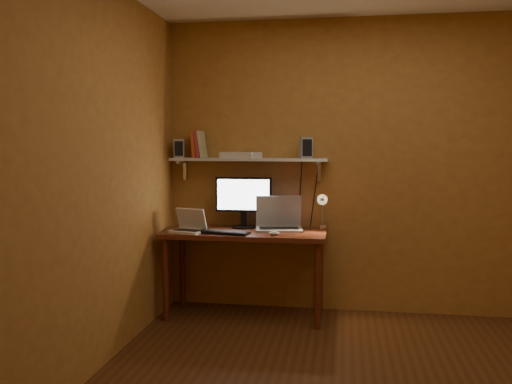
% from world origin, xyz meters
% --- Properties ---
extents(room, '(3.44, 3.24, 2.64)m').
position_xyz_m(room, '(0.00, 0.00, 1.30)').
color(room, '#513114').
rests_on(room, ground).
extents(desk, '(1.40, 0.60, 0.75)m').
position_xyz_m(desk, '(-0.95, 1.28, 0.66)').
color(desk, '#602A17').
rests_on(desk, ground).
extents(wall_shelf, '(1.40, 0.25, 0.21)m').
position_xyz_m(wall_shelf, '(-0.95, 1.47, 1.36)').
color(wall_shelf, silver).
rests_on(wall_shelf, room).
extents(monitor, '(0.50, 0.22, 0.46)m').
position_xyz_m(monitor, '(-0.99, 1.46, 1.01)').
color(monitor, black).
rests_on(monitor, desk).
extents(laptop, '(0.44, 0.35, 0.30)m').
position_xyz_m(laptop, '(-0.67, 1.40, 0.83)').
color(laptop, '#96989E').
rests_on(laptop, desk).
extents(netbook, '(0.32, 0.26, 0.20)m').
position_xyz_m(netbook, '(-1.41, 1.15, 0.81)').
color(netbook, white).
rests_on(netbook, desk).
extents(keyboard, '(0.45, 0.22, 0.02)m').
position_xyz_m(keyboard, '(-1.10, 1.11, 0.76)').
color(keyboard, black).
rests_on(keyboard, desk).
extents(mouse, '(0.09, 0.06, 0.03)m').
position_xyz_m(mouse, '(-0.67, 1.11, 0.77)').
color(mouse, white).
rests_on(mouse, desk).
extents(desk_lamp, '(0.09, 0.23, 0.38)m').
position_xyz_m(desk_lamp, '(-0.29, 1.41, 0.96)').
color(desk_lamp, silver).
rests_on(desk_lamp, desk).
extents(speaker_left, '(0.11, 0.11, 0.17)m').
position_xyz_m(speaker_left, '(-1.59, 1.46, 1.46)').
color(speaker_left, '#96989E').
rests_on(speaker_left, wall_shelf).
extents(speaker_right, '(0.13, 0.13, 0.18)m').
position_xyz_m(speaker_right, '(-0.44, 1.46, 1.47)').
color(speaker_right, '#96989E').
rests_on(speaker_right, wall_shelf).
extents(books, '(0.12, 0.16, 0.24)m').
position_xyz_m(books, '(-1.41, 1.49, 1.49)').
color(books, '#C24B1E').
rests_on(books, wall_shelf).
extents(shelf_camera, '(0.10, 0.05, 0.06)m').
position_xyz_m(shelf_camera, '(-1.10, 1.42, 1.40)').
color(shelf_camera, silver).
rests_on(shelf_camera, wall_shelf).
extents(router, '(0.37, 0.30, 0.05)m').
position_xyz_m(router, '(-1.02, 1.48, 1.40)').
color(router, white).
rests_on(router, wall_shelf).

